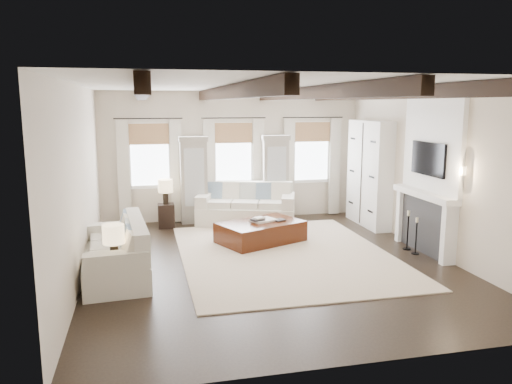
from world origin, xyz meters
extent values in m
plane|color=black|center=(0.00, 0.00, 0.00)|extent=(7.50, 7.50, 0.00)
cube|color=beige|center=(0.00, 3.75, 1.60)|extent=(6.50, 0.04, 3.20)
cube|color=beige|center=(0.00, -3.75, 1.60)|extent=(6.50, 0.04, 3.20)
cube|color=beige|center=(-3.25, 0.00, 1.60)|extent=(0.04, 7.50, 3.20)
cube|color=beige|center=(3.25, 0.00, 1.60)|extent=(0.04, 7.50, 3.20)
cube|color=white|center=(0.00, 0.00, 3.20)|extent=(6.50, 7.50, 0.04)
cube|color=black|center=(-2.20, 0.00, 3.08)|extent=(0.16, 7.40, 0.22)
cube|color=black|center=(-0.75, 0.00, 3.08)|extent=(0.16, 7.40, 0.22)
cube|color=black|center=(0.75, 0.00, 3.08)|extent=(0.16, 7.40, 0.22)
cube|color=black|center=(2.20, 0.00, 3.08)|extent=(0.16, 7.40, 0.22)
cube|color=white|center=(-2.05, 3.72, 1.65)|extent=(0.90, 0.03, 1.45)
cube|color=#A1744B|center=(-2.05, 3.66, 2.18)|extent=(0.94, 0.04, 0.50)
cube|color=silver|center=(-2.67, 3.62, 1.27)|extent=(0.28, 0.08, 2.50)
cube|color=silver|center=(-1.43, 3.62, 1.27)|extent=(0.28, 0.08, 2.50)
cylinder|color=black|center=(-2.05, 3.61, 2.55)|extent=(1.60, 0.02, 0.02)
cube|color=white|center=(0.00, 3.72, 1.65)|extent=(0.90, 0.03, 1.45)
cube|color=#A1744B|center=(0.00, 3.66, 2.18)|extent=(0.94, 0.04, 0.50)
cube|color=silver|center=(-0.62, 3.62, 1.27)|extent=(0.28, 0.08, 2.50)
cube|color=silver|center=(0.62, 3.62, 1.27)|extent=(0.28, 0.08, 2.50)
cylinder|color=black|center=(0.00, 3.61, 2.55)|extent=(1.60, 0.02, 0.02)
cube|color=white|center=(2.05, 3.72, 1.65)|extent=(0.90, 0.03, 1.45)
cube|color=#A1744B|center=(2.05, 3.66, 2.18)|extent=(0.94, 0.04, 0.50)
cube|color=silver|center=(1.43, 3.62, 1.27)|extent=(0.28, 0.08, 2.50)
cube|color=silver|center=(2.67, 3.62, 1.27)|extent=(0.28, 0.08, 2.50)
cylinder|color=black|center=(2.05, 3.61, 2.55)|extent=(1.60, 0.02, 0.02)
cube|color=#9D978B|center=(-1.02, 3.53, 1.00)|extent=(0.64, 0.38, 2.00)
cube|color=#B2B7BA|center=(-1.02, 3.33, 1.15)|extent=(0.48, 0.02, 1.40)
cube|color=#9D978B|center=(-1.02, 3.53, 2.06)|extent=(0.70, 0.42, 0.12)
cube|color=#9D978B|center=(1.02, 3.53, 1.00)|extent=(0.64, 0.38, 2.00)
cube|color=#B2B7BA|center=(1.02, 3.33, 1.15)|extent=(0.48, 0.02, 1.40)
cube|color=#9D978B|center=(1.02, 3.53, 2.06)|extent=(0.70, 0.42, 0.12)
cube|color=#252527|center=(3.16, 0.00, 0.55)|extent=(0.18, 1.50, 1.10)
cube|color=black|center=(3.13, 0.00, 0.40)|extent=(0.10, 0.90, 0.70)
cube|color=white|center=(3.12, -0.82, 0.55)|extent=(0.26, 0.14, 1.10)
cube|color=white|center=(3.12, 0.82, 0.55)|extent=(0.26, 0.14, 1.10)
cube|color=white|center=(3.09, 0.00, 1.16)|extent=(0.32, 1.90, 0.12)
cube|color=white|center=(3.20, 0.00, 2.10)|extent=(0.10, 1.90, 1.80)
cube|color=black|center=(3.13, 0.00, 1.85)|extent=(0.07, 1.10, 0.64)
cylinder|color=#FFD899|center=(3.15, -1.05, 1.75)|extent=(0.10, 0.10, 0.14)
cube|color=silver|center=(3.05, 2.35, 1.25)|extent=(0.40, 1.70, 2.50)
cube|color=black|center=(2.84, 2.35, 1.25)|extent=(0.01, 0.02, 2.40)
cube|color=beige|center=(0.41, 0.44, 0.01)|extent=(3.97, 5.01, 0.02)
cube|color=silver|center=(0.18, 3.05, 0.22)|extent=(2.54, 1.72, 0.44)
cube|color=silver|center=(0.31, 3.43, 0.72)|extent=(2.18, 0.92, 0.55)
cube|color=silver|center=(-0.79, 3.36, 0.59)|extent=(0.58, 1.04, 0.29)
cube|color=silver|center=(1.15, 2.74, 0.59)|extent=(0.58, 1.04, 0.29)
cube|color=silver|center=(-0.45, 3.20, 0.52)|extent=(0.79, 0.82, 0.15)
cube|color=silver|center=(0.17, 3.00, 0.52)|extent=(0.79, 0.82, 0.15)
cube|color=silver|center=(0.78, 2.80, 0.52)|extent=(0.79, 0.82, 0.15)
cube|color=slate|center=(-0.54, 3.51, 0.75)|extent=(0.52, 0.37, 0.48)
cube|color=silver|center=(-0.15, 3.38, 0.75)|extent=(0.52, 0.37, 0.48)
cube|color=beige|center=(0.25, 3.26, 0.75)|extent=(0.52, 0.37, 0.48)
cube|color=slate|center=(0.64, 3.13, 0.75)|extent=(0.52, 0.37, 0.48)
cube|color=silver|center=(1.04, 3.00, 0.75)|extent=(0.52, 0.37, 0.48)
cube|color=silver|center=(-2.75, -0.13, 0.21)|extent=(1.20, 2.32, 0.43)
cube|color=silver|center=(-2.36, -0.09, 0.69)|extent=(0.41, 2.14, 0.53)
cube|color=silver|center=(-2.83, 0.85, 0.56)|extent=(0.98, 0.36, 0.28)
cube|color=silver|center=(-2.67, -1.10, 0.56)|extent=(0.98, 0.36, 0.28)
cube|color=silver|center=(-2.86, 0.48, 0.50)|extent=(0.69, 0.65, 0.15)
cube|color=silver|center=(-2.80, -0.13, 0.50)|extent=(0.69, 0.65, 0.15)
cube|color=silver|center=(-2.75, -0.75, 0.50)|extent=(0.69, 0.65, 0.15)
cube|color=slate|center=(-2.61, 0.69, 0.72)|extent=(0.27, 0.47, 0.47)
cube|color=silver|center=(-2.58, 0.29, 0.72)|extent=(0.27, 0.47, 0.47)
cube|color=beige|center=(-2.54, -0.11, 0.72)|extent=(0.27, 0.47, 0.47)
cube|color=slate|center=(-2.51, -0.51, 0.72)|extent=(0.27, 0.47, 0.47)
cube|color=silver|center=(-2.48, -0.91, 0.72)|extent=(0.27, 0.47, 0.47)
cube|color=black|center=(0.15, 1.37, 0.22)|extent=(1.98, 1.65, 0.45)
cube|color=white|center=(0.22, 1.44, 0.47)|extent=(0.61, 0.55, 0.04)
cube|color=#262628|center=(0.07, 1.35, 0.51)|extent=(0.32, 0.29, 0.04)
cube|color=beige|center=(0.11, 1.35, 0.54)|extent=(0.27, 0.24, 0.03)
cube|color=#262628|center=(0.56, 1.39, 0.46)|extent=(0.29, 0.26, 0.03)
cube|color=black|center=(-2.70, -0.86, 0.25)|extent=(0.50, 0.50, 0.50)
cylinder|color=black|center=(-2.70, -0.86, 0.64)|extent=(0.13, 0.13, 0.28)
cylinder|color=#F9D89E|center=(-2.70, -0.86, 0.93)|extent=(0.33, 0.33, 0.29)
cube|color=black|center=(-1.73, 3.15, 0.28)|extent=(0.38, 0.38, 0.56)
cylinder|color=black|center=(-1.73, 3.15, 0.70)|extent=(0.13, 0.13, 0.28)
cylinder|color=#F9D89E|center=(-1.73, 3.15, 1.00)|extent=(0.34, 0.34, 0.30)
cylinder|color=black|center=(2.90, -0.10, 0.01)|extent=(0.15, 0.15, 0.02)
cylinder|color=black|center=(2.90, -0.10, 0.32)|extent=(0.03, 0.03, 0.64)
cylinder|color=beige|center=(2.90, -0.10, 0.68)|extent=(0.06, 0.06, 0.09)
cylinder|color=black|center=(2.90, 0.22, 0.01)|extent=(0.16, 0.16, 0.02)
cylinder|color=black|center=(2.90, 0.22, 0.35)|extent=(0.03, 0.03, 0.70)
cylinder|color=beige|center=(2.90, 0.22, 0.75)|extent=(0.06, 0.06, 0.10)
camera|label=1|loc=(-2.23, -8.54, 2.88)|focal=35.00mm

